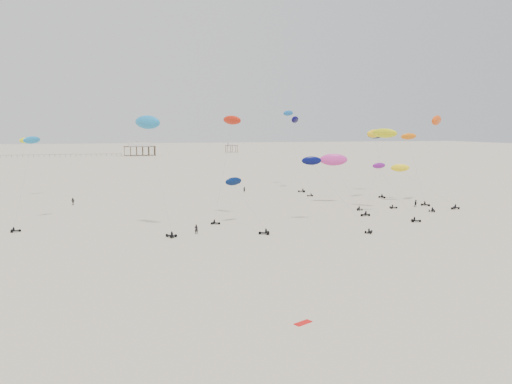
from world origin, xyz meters
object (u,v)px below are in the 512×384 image
object	(u,v)px
pavilion_small	(232,148)
spectator_0	(196,234)
pavilion_main	(140,149)
rig_4	(377,150)
rig_9	(293,138)
rig_0	(414,156)

from	to	relation	value
pavilion_small	spectator_0	world-z (taller)	pavilion_small
pavilion_main	rig_4	world-z (taller)	rig_4
rig_4	pavilion_main	bearing A→B (deg)	-86.45
pavilion_main	rig_4	size ratio (longest dim) A/B	1.15
spectator_0	rig_9	bearing A→B (deg)	-110.46
pavilion_main	spectator_0	distance (m)	261.54
pavilion_main	rig_0	distance (m)	246.40
rig_4	rig_0	bearing A→B (deg)	78.63
pavilion_small	rig_0	xyz separation A→B (m)	(-14.91, -270.05, 8.04)
pavilion_small	rig_9	distance (m)	235.53
rig_0	rig_9	xyz separation A→B (m)	(-17.61, 37.08, 3.83)
pavilion_small	spectator_0	xyz separation A→B (m)	(-70.51, -291.50, -3.49)
rig_0	rig_9	bearing A→B (deg)	-86.66
pavilion_main	rig_0	bearing A→B (deg)	-77.07
rig_0	rig_4	distance (m)	18.17
rig_0	rig_9	size ratio (longest dim) A/B	0.66
rig_4	spectator_0	bearing A→B (deg)	24.86
rig_4	rig_9	size ratio (longest dim) A/B	0.71
rig_0	spectator_0	bearing A→B (deg)	-0.96
rig_0	rig_9	world-z (taller)	rig_9
pavilion_small	rig_4	size ratio (longest dim) A/B	0.49
rig_0	spectator_0	distance (m)	60.70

